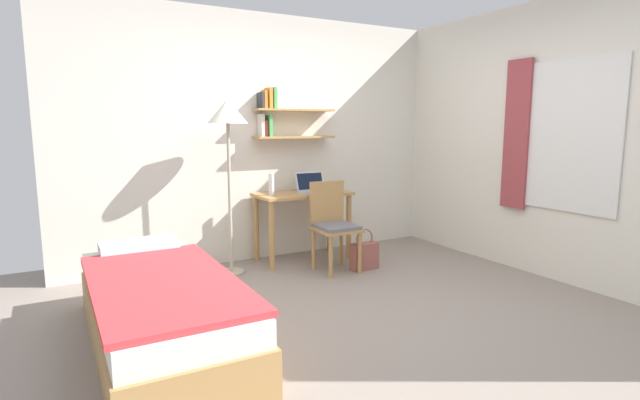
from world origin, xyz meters
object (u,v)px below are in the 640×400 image
at_px(laptop, 312,187).
at_px(book_stack, 331,187).
at_px(handbag, 364,255).
at_px(desk, 303,206).
at_px(standing_lamp, 228,122).
at_px(bed, 161,309).
at_px(desk_chair, 333,223).
at_px(water_bottle, 271,184).

relative_size(laptop, book_stack, 1.40).
height_order(book_stack, handbag, book_stack).
bearing_deg(desk, book_stack, -5.03).
bearing_deg(standing_lamp, handbag, -22.91).
xyz_separation_m(bed, laptop, (1.87, 1.37, 0.55)).
distance_m(desk_chair, handbag, 0.46).
bearing_deg(desk, laptop, 2.59).
relative_size(desk, standing_lamp, 0.60).
bearing_deg(laptop, book_stack, -8.94).
distance_m(bed, standing_lamp, 1.99).
height_order(desk_chair, water_bottle, water_bottle).
relative_size(desk_chair, laptop, 2.62).
bearing_deg(standing_lamp, desk, 6.93).
relative_size(standing_lamp, book_stack, 6.93).
bearing_deg(standing_lamp, water_bottle, 9.22).
xyz_separation_m(bed, book_stack, (2.09, 1.34, 0.54)).
relative_size(desk_chair, handbag, 2.13).
xyz_separation_m(desk_chair, laptop, (0.01, 0.48, 0.31)).
bearing_deg(desk_chair, desk, 101.73).
relative_size(desk, book_stack, 4.13).
xyz_separation_m(desk, handbag, (0.38, -0.62, -0.44)).
height_order(desk, book_stack, book_stack).
bearing_deg(laptop, handbag, -66.77).
height_order(desk, desk_chair, desk_chair).
distance_m(desk_chair, standing_lamp, 1.42).
distance_m(water_bottle, book_stack, 0.70).
distance_m(desk, book_stack, 0.38).
bearing_deg(standing_lamp, book_stack, 3.57).
distance_m(standing_lamp, water_bottle, 0.79).
xyz_separation_m(laptop, handbag, (0.27, -0.62, -0.64)).
bearing_deg(standing_lamp, desk_chair, -21.59).
bearing_deg(handbag, bed, -160.80).
height_order(desk, water_bottle, water_bottle).
bearing_deg(desk, bed, -142.24).
distance_m(bed, water_bottle, 2.02).
bearing_deg(book_stack, water_bottle, 179.74).
bearing_deg(standing_lamp, bed, -126.10).
bearing_deg(laptop, desk_chair, -91.74).
height_order(water_bottle, book_stack, water_bottle).
distance_m(laptop, book_stack, 0.22).
height_order(laptop, book_stack, laptop).
height_order(desk_chair, standing_lamp, standing_lamp).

